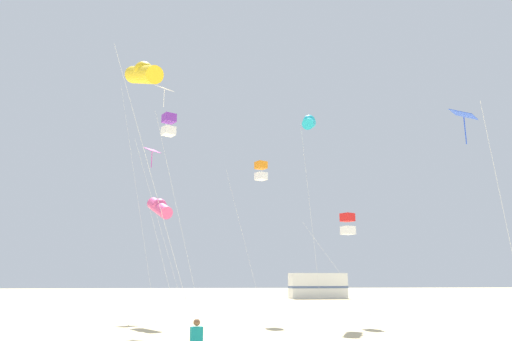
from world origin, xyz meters
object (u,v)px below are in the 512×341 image
at_px(kite_tube_rainbow, 160,207).
at_px(kite_tube_gold, 143,74).
at_px(kite_diamond_blue, 466,122).
at_px(kite_diamond_magenta, 153,157).
at_px(kite_flyer_standing, 196,338).
at_px(kite_tube_cyan, 309,123).
at_px(kite_diamond_white, 162,99).
at_px(kite_box_orange, 261,171).
at_px(kite_box_scarlet, 348,224).
at_px(rv_van_white, 318,286).
at_px(kite_box_violet, 169,125).

bearing_deg(kite_tube_rainbow, kite_tube_gold, -89.43).
height_order(kite_diamond_blue, kite_diamond_magenta, kite_diamond_magenta).
xyz_separation_m(kite_flyer_standing, kite_diamond_magenta, (-3.57, 16.47, 9.58)).
bearing_deg(kite_flyer_standing, kite_tube_cyan, -132.74).
bearing_deg(kite_flyer_standing, kite_diamond_white, -94.26).
height_order(kite_diamond_blue, kite_tube_gold, kite_tube_gold).
height_order(kite_box_orange, kite_tube_rainbow, kite_box_orange).
xyz_separation_m(kite_tube_gold, kite_diamond_white, (-0.33, 9.57, 2.69)).
bearing_deg(kite_box_scarlet, kite_box_orange, 144.38).
bearing_deg(kite_diamond_white, kite_box_scarlet, -11.97).
xyz_separation_m(kite_flyer_standing, kite_diamond_white, (-2.71, 12.53, 12.20)).
relative_size(kite_flyer_standing, kite_diamond_white, 0.08).
relative_size(kite_diamond_magenta, rv_van_white, 1.66).
relative_size(kite_tube_cyan, kite_diamond_white, 0.90).
bearing_deg(kite_flyer_standing, kite_box_orange, -120.54).
distance_m(kite_flyer_standing, kite_tube_cyan, 18.04).
xyz_separation_m(kite_box_orange, kite_tube_gold, (-5.75, -10.49, 1.43)).
relative_size(kite_tube_cyan, kite_tube_rainbow, 1.81).
bearing_deg(kite_tube_gold, kite_diamond_magenta, 95.05).
distance_m(kite_diamond_blue, kite_box_violet, 14.15).
bearing_deg(kite_diamond_magenta, kite_flyer_standing, -77.76).
relative_size(kite_diamond_blue, kite_tube_gold, 0.80).
xyz_separation_m(kite_tube_rainbow, kite_diamond_magenta, (-1.11, 4.67, 4.06)).
relative_size(kite_box_scarlet, rv_van_white, 0.87).
bearing_deg(kite_diamond_blue, kite_box_violet, 148.75).
bearing_deg(kite_box_scarlet, kite_box_violet, -173.07).
relative_size(kite_box_scarlet, kite_tube_rainbow, 0.84).
bearing_deg(kite_box_violet, kite_tube_cyan, 23.91).
bearing_deg(kite_diamond_magenta, rv_van_white, 55.02).
xyz_separation_m(kite_box_violet, kite_diamond_magenta, (-1.67, 7.33, 0.13)).
xyz_separation_m(kite_box_orange, kite_tube_rainbow, (-5.84, -1.65, -2.57)).
bearing_deg(kite_box_orange, kite_diamond_magenta, 156.46).
bearing_deg(kite_tube_cyan, kite_diamond_magenta, 159.53).
bearing_deg(kite_box_scarlet, kite_diamond_blue, -74.54).
height_order(kite_tube_rainbow, kite_diamond_white, kite_diamond_white).
distance_m(kite_flyer_standing, kite_box_violet, 13.28).
distance_m(kite_flyer_standing, kite_diamond_magenta, 19.39).
height_order(kite_tube_cyan, kite_box_scarlet, kite_tube_cyan).
bearing_deg(kite_tube_rainbow, kite_diamond_blue, -38.36).
height_order(kite_box_violet, kite_tube_gold, kite_tube_gold).
relative_size(kite_flyer_standing, kite_tube_gold, 0.11).
bearing_deg(kite_diamond_white, rv_van_white, 60.48).
xyz_separation_m(kite_tube_rainbow, kite_diamond_white, (-0.24, 0.73, 6.68)).
bearing_deg(kite_diamond_magenta, kite_box_violet, -77.15).
height_order(kite_box_scarlet, kite_diamond_white, kite_diamond_white).
relative_size(kite_flyer_standing, kite_diamond_blue, 0.13).
xyz_separation_m(kite_tube_cyan, kite_box_violet, (-8.22, -3.64, -1.61)).
relative_size(kite_tube_rainbow, kite_box_violet, 0.64).
distance_m(kite_tube_rainbow, rv_van_white, 32.13).
bearing_deg(kite_box_orange, kite_box_scarlet, -35.62).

